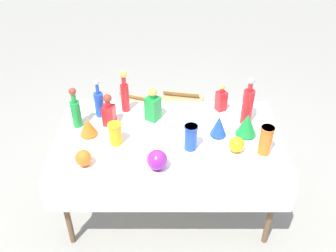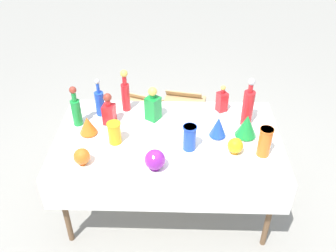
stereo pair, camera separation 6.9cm
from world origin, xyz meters
name	(u,v)px [view 1 (the left image)]	position (x,y,z in m)	size (l,w,h in m)	color
ground_plane	(168,203)	(0.00, 0.00, 0.00)	(40.00, 40.00, 0.00)	gray
display_table	(168,145)	(0.00, -0.03, 0.70)	(1.75, 1.01, 0.76)	white
tall_bottle_0	(124,93)	(-0.37, 0.37, 0.93)	(0.07, 0.07, 0.38)	red
tall_bottle_1	(247,105)	(0.62, 0.19, 0.93)	(0.09, 0.09, 0.42)	red
tall_bottle_2	(98,103)	(-0.57, 0.29, 0.88)	(0.08, 0.08, 0.34)	blue
tall_bottle_3	(75,111)	(-0.73, 0.14, 0.91)	(0.08, 0.08, 0.35)	#198C38
square_decanter_0	(220,100)	(0.44, 0.37, 0.86)	(0.10, 0.10, 0.24)	red
square_decanter_1	(152,106)	(-0.13, 0.24, 0.89)	(0.14, 0.14, 0.30)	#198C38
square_decanter_2	(108,112)	(-0.48, 0.17, 0.88)	(0.11, 0.11, 0.28)	red
slender_vase_0	(115,133)	(-0.40, -0.08, 0.85)	(0.11, 0.11, 0.18)	orange
slender_vase_1	(190,137)	(0.16, -0.14, 0.87)	(0.10, 0.10, 0.20)	blue
slender_vase_2	(265,139)	(0.70, -0.19, 0.88)	(0.10, 0.10, 0.23)	orange
fluted_vase_0	(246,124)	(0.60, 0.02, 0.86)	(0.16, 0.16, 0.19)	#198C38
fluted_vase_1	(218,126)	(0.38, 0.01, 0.85)	(0.13, 0.13, 0.17)	blue
fluted_vase_2	(87,127)	(-0.62, 0.02, 0.84)	(0.14, 0.14, 0.15)	orange
round_bowl_0	(83,158)	(-0.59, -0.33, 0.83)	(0.12, 0.12, 0.13)	orange
round_bowl_1	(236,144)	(0.49, -0.18, 0.83)	(0.12, 0.12, 0.12)	orange
round_bowl_2	(157,160)	(-0.08, -0.37, 0.84)	(0.14, 0.14, 0.15)	purple
price_tag_left	(187,176)	(0.12, -0.46, 0.78)	(0.05, 0.01, 0.03)	white
price_tag_center	(186,172)	(0.12, -0.42, 0.78)	(0.06, 0.01, 0.05)	white
cardboard_box_behind_left	(140,118)	(-0.31, 1.10, 0.16)	(0.64, 0.52, 0.40)	tan
cardboard_box_behind_right	(180,118)	(0.14, 1.06, 0.19)	(0.50, 0.46, 0.47)	tan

